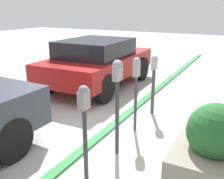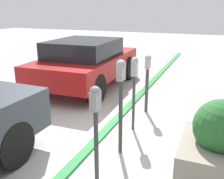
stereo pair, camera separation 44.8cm
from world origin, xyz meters
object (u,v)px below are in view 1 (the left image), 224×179
at_px(parking_meter_fourth, 154,76).
at_px(planter_box, 213,152).
at_px(parking_meter_second, 117,89).
at_px(parked_car_middle, 98,61).
at_px(parking_meter_middle, 136,79).
at_px(parking_meter_nearest, 84,117).

bearing_deg(parking_meter_fourth, planter_box, -141.81).
xyz_separation_m(parking_meter_second, parked_car_middle, (3.08, 2.21, -0.33)).
xyz_separation_m(parking_meter_second, parking_meter_middle, (0.88, 0.06, -0.07)).
relative_size(parking_meter_fourth, planter_box, 1.08).
bearing_deg(parked_car_middle, parking_meter_second, -145.83).
bearing_deg(parked_car_middle, parking_meter_fourth, -121.49).
xyz_separation_m(parking_meter_second, parking_meter_fourth, (1.85, 0.07, -0.22)).
bearing_deg(parking_meter_nearest, planter_box, -60.16).
bearing_deg(parking_meter_middle, parking_meter_nearest, -177.63).
height_order(parking_meter_nearest, parking_meter_second, parking_meter_second).
distance_m(parking_meter_nearest, parked_car_middle, 4.57).
distance_m(parking_meter_second, parking_meter_middle, 0.88).
bearing_deg(parking_meter_middle, parking_meter_second, -175.86).
bearing_deg(parking_meter_nearest, parking_meter_middle, 2.37).
bearing_deg(planter_box, parking_meter_nearest, 119.84).
distance_m(parking_meter_middle, parked_car_middle, 3.09).
bearing_deg(parking_meter_nearest, parked_car_middle, 29.07).
distance_m(parking_meter_second, parked_car_middle, 3.81).
distance_m(parking_meter_middle, parking_meter_fourth, 0.98).
distance_m(parking_meter_nearest, parking_meter_fourth, 2.76).
height_order(parking_meter_middle, planter_box, parking_meter_middle).
bearing_deg(parking_meter_middle, parking_meter_fourth, 0.24).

